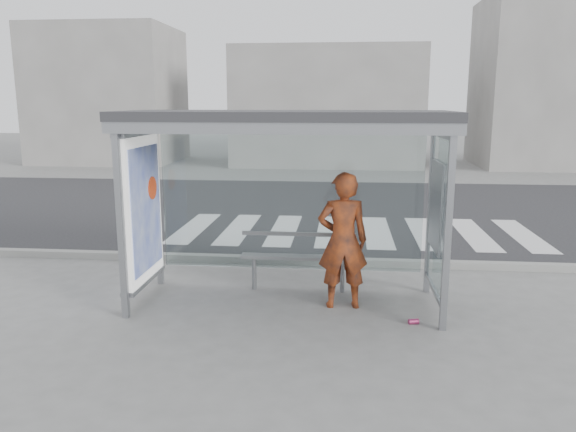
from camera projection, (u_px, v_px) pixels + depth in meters
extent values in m
plane|color=slate|center=(286.00, 304.00, 7.74)|extent=(80.00, 80.00, 0.00)
cube|color=#242326|center=(314.00, 209.00, 14.56)|extent=(30.00, 10.00, 0.01)
cube|color=gray|center=(297.00, 260.00, 9.63)|extent=(30.00, 0.18, 0.12)
cube|color=silver|center=(194.00, 228.00, 12.37)|extent=(0.55, 3.00, 0.00)
cube|color=silver|center=(239.00, 229.00, 12.27)|extent=(0.55, 3.00, 0.00)
cube|color=silver|center=(284.00, 230.00, 12.17)|extent=(0.55, 3.00, 0.00)
cube|color=silver|center=(330.00, 231.00, 12.08)|extent=(0.55, 3.00, 0.00)
cube|color=silver|center=(377.00, 232.00, 11.98)|extent=(0.55, 3.00, 0.00)
cube|color=silver|center=(425.00, 233.00, 11.88)|extent=(0.55, 3.00, 0.00)
cube|color=silver|center=(473.00, 234.00, 11.78)|extent=(0.55, 3.00, 0.00)
cube|color=silver|center=(522.00, 235.00, 11.69)|extent=(0.55, 3.00, 0.00)
cube|color=gray|center=(121.00, 223.00, 7.00)|extent=(0.08, 0.08, 2.50)
cube|color=gray|center=(448.00, 230.00, 6.61)|extent=(0.08, 0.08, 2.50)
cube|color=gray|center=(157.00, 203.00, 8.36)|extent=(0.08, 0.08, 2.50)
cube|color=gray|center=(430.00, 208.00, 7.97)|extent=(0.08, 0.08, 2.50)
cube|color=#2D2D30|center=(286.00, 116.00, 7.22)|extent=(4.25, 1.65, 0.12)
cube|color=gray|center=(279.00, 127.00, 6.51)|extent=(4.25, 0.06, 0.18)
cube|color=white|center=(291.00, 202.00, 8.16)|extent=(3.80, 0.02, 2.00)
cube|color=white|center=(140.00, 209.00, 7.67)|extent=(0.15, 1.25, 2.00)
cube|color=blue|center=(146.00, 209.00, 7.66)|extent=(0.01, 1.10, 1.70)
cylinder|color=red|center=(152.00, 188.00, 7.86)|extent=(0.02, 0.32, 0.32)
cube|color=white|center=(439.00, 214.00, 7.28)|extent=(0.03, 1.25, 2.00)
cube|color=beige|center=(436.00, 206.00, 7.31)|extent=(0.03, 0.86, 1.16)
cube|color=gray|center=(109.00, 96.00, 25.66)|extent=(6.00, 5.00, 6.00)
cube|color=gray|center=(328.00, 107.00, 24.78)|extent=(8.00, 5.00, 5.00)
cube|color=gray|center=(541.00, 83.00, 23.71)|extent=(5.00, 5.00, 7.00)
imported|color=orange|center=(343.00, 241.00, 7.46)|extent=(0.72, 0.52, 1.84)
cube|color=slate|center=(298.00, 257.00, 8.18)|extent=(1.67, 0.20, 0.05)
cylinder|color=slate|center=(254.00, 273.00, 8.30)|extent=(0.06, 0.06, 0.49)
cylinder|color=slate|center=(342.00, 276.00, 8.17)|extent=(0.06, 0.06, 0.49)
cube|color=slate|center=(299.00, 234.00, 8.20)|extent=(1.67, 0.04, 0.06)
cylinder|color=#C03870|center=(413.00, 321.00, 7.02)|extent=(0.14, 0.10, 0.07)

